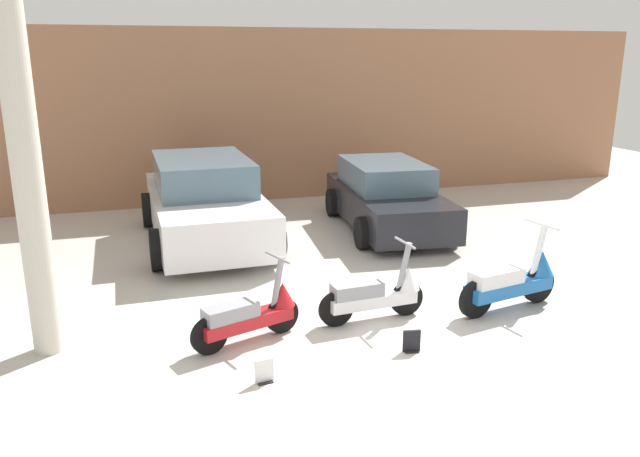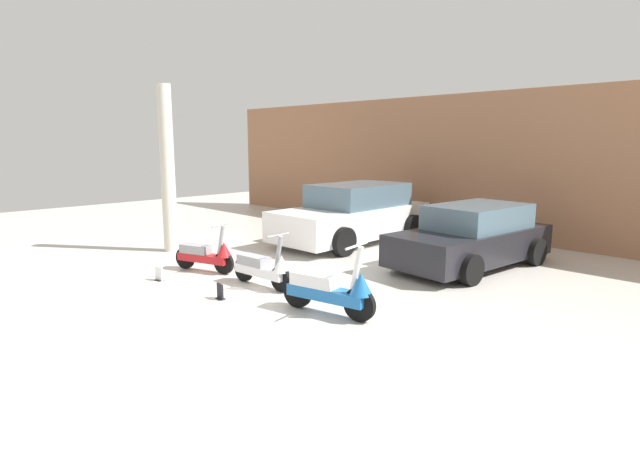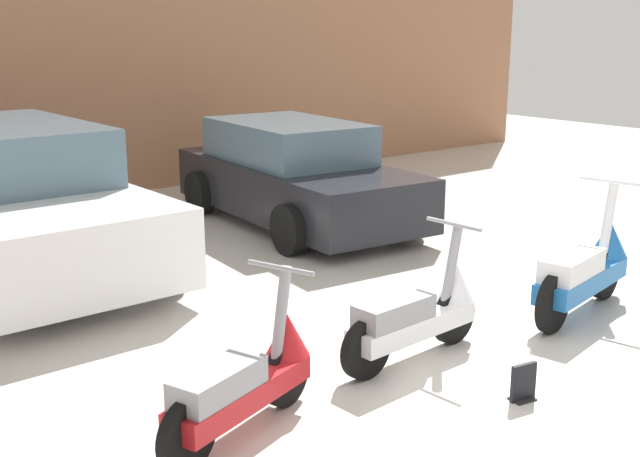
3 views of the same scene
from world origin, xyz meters
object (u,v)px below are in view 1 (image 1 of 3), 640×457
(scooter_front_left, at_px, (251,314))
(scooter_front_right, at_px, (377,293))
(car_rear_left, at_px, (205,202))
(placard_near_left_scooter, at_px, (264,372))
(support_column_side, at_px, (29,186))
(car_rear_center, at_px, (387,197))
(scooter_front_center, at_px, (513,280))
(placard_near_right_scooter, at_px, (412,342))

(scooter_front_left, xyz_separation_m, scooter_front_right, (1.63, 0.15, 0.01))
(car_rear_left, bearing_deg, placard_near_left_scooter, -1.55)
(car_rear_left, height_order, support_column_side, support_column_side)
(car_rear_left, distance_m, car_rear_center, 3.44)
(scooter_front_center, relative_size, support_column_side, 0.42)
(car_rear_left, relative_size, car_rear_center, 1.13)
(scooter_front_center, height_order, placard_near_left_scooter, scooter_front_center)
(car_rear_left, height_order, placard_near_right_scooter, car_rear_left)
(scooter_front_center, height_order, car_rear_left, car_rear_left)
(scooter_front_left, distance_m, car_rear_left, 4.34)
(scooter_front_right, height_order, car_rear_center, car_rear_center)
(scooter_front_left, height_order, support_column_side, support_column_side)
(car_rear_center, distance_m, support_column_side, 6.91)
(scooter_front_center, xyz_separation_m, placard_near_right_scooter, (-1.80, -0.75, -0.28))
(scooter_front_center, bearing_deg, placard_near_right_scooter, -168.41)
(car_rear_center, height_order, placard_near_right_scooter, car_rear_center)
(placard_near_right_scooter, relative_size, support_column_side, 0.07)
(scooter_front_right, bearing_deg, scooter_front_center, -9.94)
(car_rear_left, distance_m, support_column_side, 4.65)
(car_rear_left, distance_m, placard_near_right_scooter, 5.42)
(scooter_front_left, height_order, scooter_front_right, scooter_front_right)
(scooter_front_right, height_order, scooter_front_center, scooter_front_center)
(scooter_front_left, relative_size, placard_near_left_scooter, 5.19)
(placard_near_right_scooter, xyz_separation_m, support_column_side, (-3.93, 1.25, 1.79))
(scooter_front_center, distance_m, car_rear_left, 5.58)
(placard_near_right_scooter, bearing_deg, car_rear_left, 107.92)
(support_column_side, bearing_deg, scooter_front_left, -11.30)
(scooter_front_left, bearing_deg, scooter_front_center, -19.69)
(scooter_front_center, relative_size, car_rear_center, 0.41)
(placard_near_right_scooter, bearing_deg, car_rear_center, 70.20)
(scooter_front_right, height_order, placard_near_right_scooter, scooter_front_right)
(support_column_side, bearing_deg, car_rear_left, 59.64)
(car_rear_center, bearing_deg, scooter_front_left, -34.59)
(scooter_front_left, xyz_separation_m, car_rear_left, (0.02, 4.33, 0.36))
(scooter_front_center, height_order, placard_near_right_scooter, scooter_front_center)
(placard_near_left_scooter, xyz_separation_m, support_column_side, (-2.19, 1.43, 1.79))
(scooter_front_left, xyz_separation_m, placard_near_right_scooter, (1.68, -0.80, -0.23))
(scooter_front_left, distance_m, placard_near_right_scooter, 1.87)
(car_rear_center, bearing_deg, placard_near_left_scooter, -29.24)
(scooter_front_right, height_order, placard_near_left_scooter, scooter_front_right)
(scooter_front_left, relative_size, car_rear_left, 0.31)
(placard_near_left_scooter, distance_m, support_column_side, 3.17)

